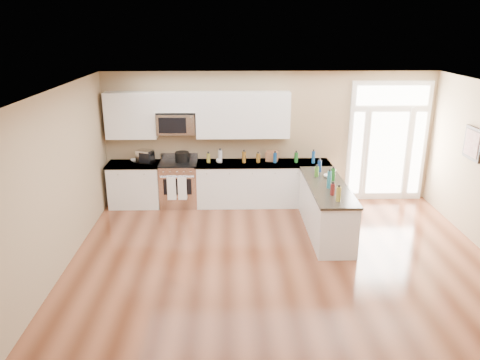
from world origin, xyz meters
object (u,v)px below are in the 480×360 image
object	(u,v)px
stockpot	(182,157)
toaster_oven	(145,156)
peninsula_cabinet	(326,210)
kitchen_range	(179,184)

from	to	relation	value
stockpot	toaster_oven	world-z (taller)	toaster_oven
stockpot	toaster_oven	bearing A→B (deg)	-179.16
peninsula_cabinet	toaster_oven	world-z (taller)	toaster_oven
stockpot	toaster_oven	distance (m)	0.77
peninsula_cabinet	stockpot	xyz separation A→B (m)	(-2.78, 1.51, 0.63)
kitchen_range	stockpot	distance (m)	0.59
peninsula_cabinet	stockpot	bearing A→B (deg)	151.56
kitchen_range	toaster_oven	world-z (taller)	toaster_oven
peninsula_cabinet	kitchen_range	size ratio (longest dim) A/B	2.15
peninsula_cabinet	toaster_oven	size ratio (longest dim) A/B	7.34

